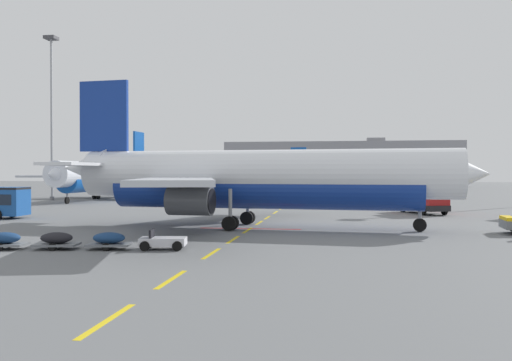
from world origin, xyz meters
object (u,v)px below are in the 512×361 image
catering_truck (424,198)px  apron_light_mast_near (51,99)px  baggage_train (83,240)px  airliner_far_right (107,176)px  airliner_far_center (253,178)px  airliner_foreground (257,178)px

catering_truck → apron_light_mast_near: bearing=159.0°
baggage_train → airliner_far_right: bearing=112.3°
airliner_far_center → baggage_train: airliner_far_center is taller
baggage_train → airliner_far_center: bearing=92.9°
airliner_far_center → apron_light_mast_near: apron_light_mast_near is taller
airliner_foreground → airliner_far_center: size_ratio=1.24×
airliner_far_right → apron_light_mast_near: size_ratio=1.31×
airliner_far_center → airliner_foreground: bearing=-81.0°
baggage_train → apron_light_mast_near: apron_light_mast_near is taller
catering_truck → apron_light_mast_near: 59.23m
baggage_train → apron_light_mast_near: size_ratio=0.45×
airliner_far_right → apron_light_mast_near: (-7.67, -3.22, 12.12)m
apron_light_mast_near → airliner_far_right: bearing=22.8°
airliner_far_center → catering_truck: size_ratio=3.80×
catering_truck → airliner_far_right: bearing=152.6°
airliner_foreground → airliner_far_right: (-30.51, 41.00, -0.11)m
airliner_foreground → airliner_far_right: airliner_foreground is taller
airliner_far_center → baggage_train: (4.79, -94.63, -2.69)m
baggage_train → apron_light_mast_near: (-30.17, 51.50, 15.43)m
airliner_foreground → baggage_train: airliner_foreground is taller
airliner_foreground → airliner_far_center: bearing=99.0°
airliner_far_right → baggage_train: bearing=-67.7°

